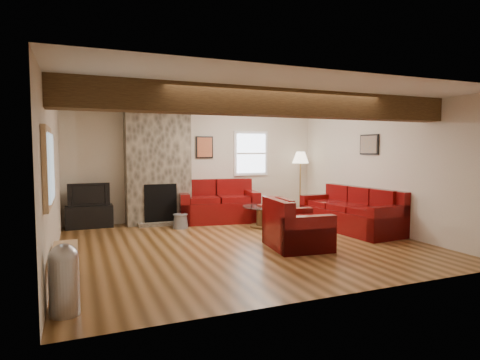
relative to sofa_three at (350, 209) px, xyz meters
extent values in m
plane|color=#563616|center=(-2.48, -0.24, -0.43)|extent=(8.00, 8.00, 0.00)
plane|color=silver|center=(-2.48, -0.24, 2.07)|extent=(8.00, 8.00, 0.00)
plane|color=beige|center=(-2.48, 2.51, 0.82)|extent=(8.00, 0.00, 8.00)
plane|color=beige|center=(-2.48, -2.99, 0.82)|extent=(8.00, 0.00, 8.00)
plane|color=beige|center=(-5.48, -0.24, 0.82)|extent=(0.00, 7.50, 7.50)
plane|color=beige|center=(0.52, -0.24, 0.82)|extent=(0.00, 7.50, 7.50)
cube|color=#321E0F|center=(-2.48, -1.49, 1.88)|extent=(6.00, 0.36, 0.38)
cube|color=#3C372E|center=(-3.48, 2.26, 0.82)|extent=(1.40, 0.50, 2.50)
cube|color=black|center=(-3.48, 2.01, 0.02)|extent=(0.70, 0.06, 0.90)
cube|color=#3C372E|center=(-3.48, 1.96, -0.39)|extent=(1.00, 0.25, 0.08)
cylinder|color=#452D16|center=(-1.48, 0.96, -0.41)|extent=(0.61, 0.61, 0.04)
cylinder|color=#452D16|center=(-1.48, 0.96, -0.23)|extent=(0.33, 0.33, 0.41)
cylinder|color=silver|center=(-1.48, 0.96, 0.01)|extent=(0.92, 0.92, 0.02)
cube|color=maroon|center=(-1.48, 0.96, 0.04)|extent=(0.26, 0.18, 0.03)
cube|color=black|center=(-4.93, 2.29, -0.20)|extent=(0.94, 0.38, 0.47)
imported|color=black|center=(-4.93, 2.29, 0.28)|extent=(0.83, 0.11, 0.48)
cylinder|color=tan|center=(0.03, 2.02, -0.42)|extent=(0.29, 0.29, 0.03)
cylinder|color=tan|center=(0.03, 2.02, 0.28)|extent=(0.03, 0.03, 1.43)
cone|color=beige|center=(0.03, 2.02, 1.02)|extent=(0.41, 0.41, 0.29)
camera|label=1|loc=(-5.16, -6.65, 1.21)|focal=30.00mm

